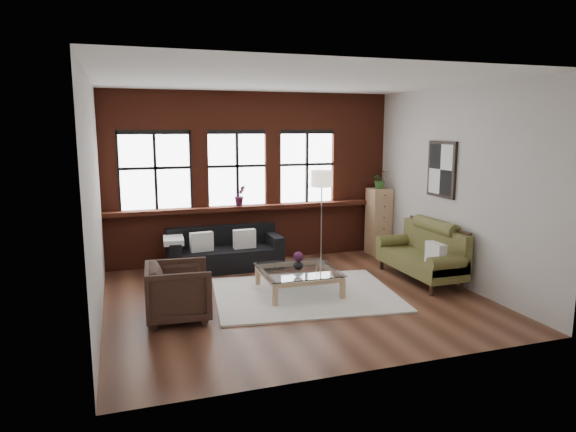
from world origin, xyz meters
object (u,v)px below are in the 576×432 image
object	(u,v)px
armchair	(179,292)
coffee_table	(298,281)
dark_sofa	(225,249)
drawer_chest	(379,221)
floor_lamp	(321,213)
vase	(298,264)
vintage_settee	(420,252)

from	to	relation	value
armchair	coffee_table	xyz separation A→B (m)	(1.89, 0.56, -0.20)
armchair	coffee_table	distance (m)	1.98
dark_sofa	drawer_chest	distance (m)	3.21
drawer_chest	floor_lamp	distance (m)	1.45
coffee_table	armchair	bearing A→B (deg)	-163.56
drawer_chest	floor_lamp	bearing A→B (deg)	-166.92
dark_sofa	coffee_table	bearing A→B (deg)	-64.81
vase	drawer_chest	world-z (taller)	drawer_chest
floor_lamp	drawer_chest	bearing A→B (deg)	13.08
coffee_table	dark_sofa	bearing A→B (deg)	115.19
armchair	drawer_chest	xyz separation A→B (m)	(4.28, 2.42, 0.28)
floor_lamp	vintage_settee	bearing A→B (deg)	-52.91
armchair	dark_sofa	bearing A→B (deg)	-21.81
dark_sofa	floor_lamp	distance (m)	1.91
vintage_settee	coffee_table	world-z (taller)	vintage_settee
vintage_settee	drawer_chest	bearing A→B (deg)	83.25
dark_sofa	drawer_chest	xyz separation A→B (m)	(3.19, 0.15, 0.30)
dark_sofa	vintage_settee	xyz separation A→B (m)	(2.97, -1.70, 0.12)
coffee_table	floor_lamp	bearing A→B (deg)	56.82
vase	coffee_table	bearing A→B (deg)	0.00
coffee_table	drawer_chest	size ratio (longest dim) A/B	0.87
coffee_table	floor_lamp	distance (m)	1.99
coffee_table	vase	bearing A→B (deg)	0.00
drawer_chest	floor_lamp	size ratio (longest dim) A/B	0.70
dark_sofa	vase	distance (m)	1.89
armchair	drawer_chest	distance (m)	4.92
drawer_chest	dark_sofa	bearing A→B (deg)	-177.24
vintage_settee	drawer_chest	distance (m)	1.88
vintage_settee	vase	distance (m)	2.17
armchair	drawer_chest	size ratio (longest dim) A/B	0.63
armchair	floor_lamp	distance (m)	3.62
dark_sofa	vintage_settee	world-z (taller)	vintage_settee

